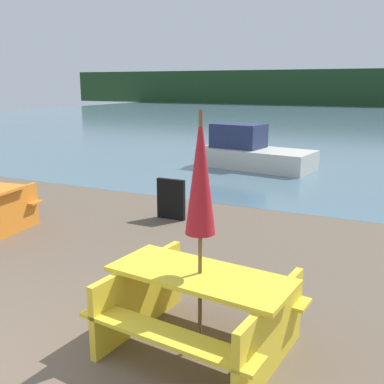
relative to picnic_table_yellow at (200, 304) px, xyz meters
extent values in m
cube|color=slate|center=(-1.82, 29.91, -0.46)|extent=(60.00, 50.00, 0.00)
cube|color=#1E3D1E|center=(-1.82, 49.91, 1.54)|extent=(80.00, 1.60, 4.00)
cube|color=yellow|center=(0.00, 0.00, 0.28)|extent=(1.75, 0.87, 0.04)
cube|color=yellow|center=(-0.06, -0.55, -0.04)|extent=(1.71, 0.45, 0.04)
cube|color=yellow|center=(0.06, 0.55, -0.04)|extent=(1.71, 0.45, 0.04)
cube|color=yellow|center=(-0.70, 0.07, -0.10)|extent=(0.21, 1.38, 0.72)
cube|color=yellow|center=(0.70, -0.07, -0.10)|extent=(0.21, 1.38, 0.72)
cube|color=orange|center=(-4.19, 1.61, -0.09)|extent=(0.25, 1.38, 0.74)
cylinder|color=brown|center=(0.00, 0.00, 0.66)|extent=(0.04, 0.04, 2.23)
cone|color=#A81923|center=(0.00, 0.00, 1.23)|extent=(0.27, 0.27, 1.09)
cube|color=beige|center=(-2.45, 9.21, -0.18)|extent=(3.50, 1.94, 0.56)
cube|color=navy|center=(-3.04, 9.30, 0.46)|extent=(1.59, 1.24, 0.71)
cube|color=black|center=(-2.24, 3.56, -0.08)|extent=(0.55, 0.08, 0.75)
camera|label=1|loc=(1.59, -3.43, 1.98)|focal=42.00mm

